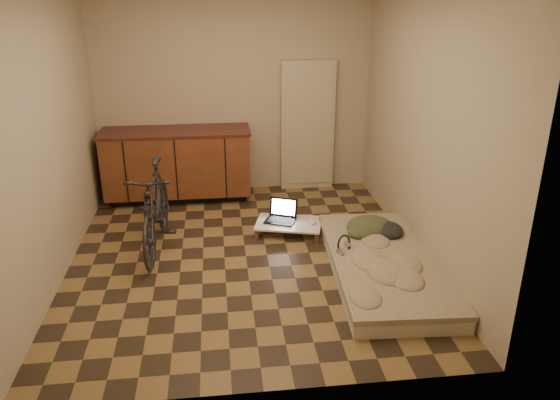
{
  "coord_description": "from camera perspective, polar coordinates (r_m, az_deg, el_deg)",
  "views": [
    {
      "loc": [
        -0.25,
        -4.98,
        2.63
      ],
      "look_at": [
        0.37,
        0.14,
        0.55
      ],
      "focal_mm": 35.0,
      "sensor_mm": 36.0,
      "label": 1
    }
  ],
  "objects": [
    {
      "name": "futon",
      "position": [
        5.37,
        10.82,
        -6.69
      ],
      "size": [
        1.11,
        2.13,
        0.18
      ],
      "rotation": [
        0.0,
        0.0,
        -0.06
      ],
      "color": "beige",
      "rests_on": "ground"
    },
    {
      "name": "headphones",
      "position": [
        5.35,
        6.71,
        -4.59
      ],
      "size": [
        0.3,
        0.3,
        0.15
      ],
      "primitive_type": null,
      "rotation": [
        0.0,
        0.0,
        0.71
      ],
      "color": "black",
      "rests_on": "futon"
    },
    {
      "name": "bicycle",
      "position": [
        5.73,
        -12.92,
        -0.38
      ],
      "size": [
        0.55,
        1.58,
        1.01
      ],
      "primitive_type": "imported",
      "rotation": [
        0.0,
        0.0,
        -0.06
      ],
      "color": "black",
      "rests_on": "ground"
    },
    {
      "name": "appliance_panel",
      "position": [
        7.24,
        2.89,
        7.73
      ],
      "size": [
        0.7,
        0.1,
        1.7
      ],
      "primitive_type": "cube",
      "color": "beige",
      "rests_on": "ground"
    },
    {
      "name": "room_shell",
      "position": [
        5.16,
        -3.92,
        6.99
      ],
      "size": [
        3.5,
        4.0,
        2.6
      ],
      "color": "brown",
      "rests_on": "ground"
    },
    {
      "name": "clothing_pile",
      "position": [
        5.79,
        9.89,
        -2.27
      ],
      "size": [
        0.55,
        0.46,
        0.21
      ],
      "primitive_type": null,
      "rotation": [
        0.0,
        0.0,
        -0.06
      ],
      "color": "#384126",
      "rests_on": "futon"
    },
    {
      "name": "laptop",
      "position": [
        6.14,
        0.14,
        -1.65
      ],
      "size": [
        0.41,
        0.39,
        0.22
      ],
      "rotation": [
        0.0,
        0.0,
        -0.4
      ],
      "color": "black",
      "rests_on": "lap_desk"
    },
    {
      "name": "lap_desk",
      "position": [
        6.1,
        0.92,
        -2.49
      ],
      "size": [
        0.81,
        0.63,
        0.12
      ],
      "rotation": [
        0.0,
        0.0,
        -0.26
      ],
      "color": "brown",
      "rests_on": "ground"
    },
    {
      "name": "cabinets",
      "position": [
        7.04,
        -10.65,
        3.71
      ],
      "size": [
        1.84,
        0.62,
        0.91
      ],
      "color": "black",
      "rests_on": "ground"
    },
    {
      "name": "mouse",
      "position": [
        6.07,
        3.42,
        -2.31
      ],
      "size": [
        0.09,
        0.12,
        0.04
      ],
      "primitive_type": "ellipsoid",
      "rotation": [
        0.0,
        0.0,
        -0.19
      ],
      "color": "white",
      "rests_on": "lap_desk"
    }
  ]
}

